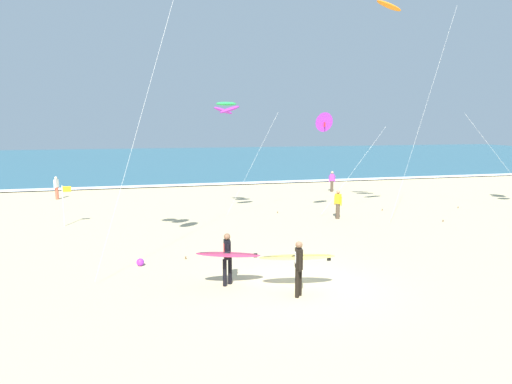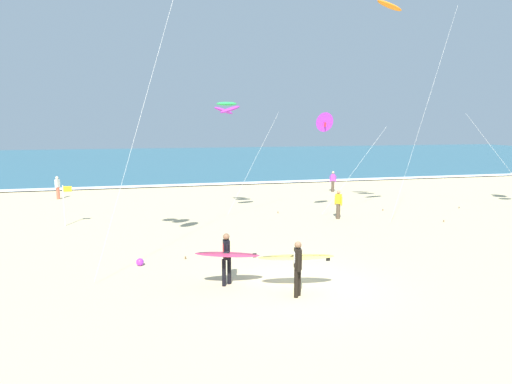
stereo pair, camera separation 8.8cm
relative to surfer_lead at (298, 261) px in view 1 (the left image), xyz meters
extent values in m
plane|color=#CCB789|center=(0.35, 0.54, -1.05)|extent=(160.00, 160.00, 0.00)
cube|color=#2D6075|center=(0.35, 54.78, -1.01)|extent=(160.00, 60.00, 0.08)
cube|color=white|center=(0.35, 25.08, -0.96)|extent=(160.00, 1.34, 0.01)
cylinder|color=black|center=(-0.10, -0.25, -0.61)|extent=(0.13, 0.13, 0.88)
cylinder|color=black|center=(0.03, -0.11, -0.61)|extent=(0.13, 0.13, 0.88)
cube|color=black|center=(-0.04, -0.18, 0.13)|extent=(0.26, 0.37, 0.60)
cube|color=white|center=(-0.14, -0.16, 0.17)|extent=(0.05, 0.20, 0.32)
sphere|color=brown|center=(-0.04, -0.18, 0.55)|extent=(0.21, 0.21, 0.21)
cylinder|color=black|center=(-0.08, -0.40, 0.09)|extent=(0.09, 0.09, 0.56)
cylinder|color=black|center=(0.01, 0.05, 0.24)|extent=(0.09, 0.09, 0.26)
cylinder|color=black|center=(-0.03, 0.15, 0.11)|extent=(0.26, 0.13, 0.14)
ellipsoid|color=#EFD14C|center=(0.03, 0.17, 0.07)|extent=(2.41, 1.01, 0.10)
cube|color=#333333|center=(0.03, 0.17, 0.11)|extent=(2.03, 0.43, 0.03)
cube|color=#262628|center=(1.00, -0.02, 0.00)|extent=(0.12, 0.04, 0.14)
cylinder|color=black|center=(-2.03, 1.21, -0.61)|extent=(0.13, 0.13, 0.88)
cylinder|color=black|center=(-1.83, 1.36, -0.61)|extent=(0.13, 0.13, 0.88)
cube|color=black|center=(-1.93, 1.28, 0.13)|extent=(0.22, 0.35, 0.60)
cube|color=red|center=(-2.04, 1.29, 0.17)|extent=(0.03, 0.20, 0.32)
sphere|color=brown|center=(-1.93, 1.28, 0.55)|extent=(0.21, 0.21, 0.21)
cylinder|color=black|center=(-1.95, 1.06, 0.24)|extent=(0.09, 0.09, 0.26)
cylinder|color=black|center=(-2.01, 0.97, 0.11)|extent=(0.26, 0.10, 0.14)
cylinder|color=black|center=(-1.92, 1.51, 0.09)|extent=(0.09, 0.09, 0.56)
ellipsoid|color=#D83359|center=(-1.96, 0.93, 0.07)|extent=(2.07, 0.70, 0.24)
cube|color=#333333|center=(-1.96, 0.93, 0.11)|extent=(1.78, 0.15, 0.15)
cube|color=#262628|center=(-1.10, 0.87, 0.00)|extent=(0.12, 0.02, 0.14)
ellipsoid|color=orange|center=(7.87, 8.98, 10.00)|extent=(1.42, 0.54, 0.62)
cylinder|color=silver|center=(9.35, 7.78, 4.48)|extent=(3.08, 0.17, 10.86)
cylinder|color=brown|center=(10.88, 7.70, -1.00)|extent=(0.06, 0.06, 0.10)
cylinder|color=silver|center=(16.27, 9.82, 1.89)|extent=(3.97, 2.03, 5.68)
cylinder|color=brown|center=(14.29, 10.83, -1.00)|extent=(0.06, 0.06, 0.10)
ellipsoid|color=purple|center=(-0.01, 12.86, 4.85)|extent=(1.13, 0.56, 0.53)
ellipsoid|color=green|center=(0.01, 11.97, 5.19)|extent=(1.12, 0.56, 0.20)
ellipsoid|color=purple|center=(0.03, 11.08, 4.85)|extent=(1.13, 0.56, 0.53)
cylinder|color=silver|center=(1.51, 12.01, 1.90)|extent=(3.00, 0.08, 5.71)
cylinder|color=brown|center=(3.00, 12.04, -1.00)|extent=(0.06, 0.06, 0.10)
cone|color=purple|center=(5.20, 10.71, 4.21)|extent=(1.11, 0.46, 1.08)
cube|color=red|center=(5.20, 10.71, 4.07)|extent=(0.07, 0.39, 0.24)
cylinder|color=silver|center=(7.27, 10.99, 1.50)|extent=(4.14, 0.57, 4.90)
cylinder|color=brown|center=(9.34, 11.27, -1.00)|extent=(0.06, 0.06, 0.10)
cylinder|color=silver|center=(-4.54, 3.36, 4.05)|extent=(3.11, 2.06, 10.01)
cylinder|color=brown|center=(-2.99, 4.38, -1.00)|extent=(0.06, 0.06, 0.10)
cylinder|color=#4C3D2D|center=(5.76, 9.79, -0.63)|extent=(0.22, 0.22, 0.84)
cube|color=gold|center=(5.76, 9.79, 0.06)|extent=(0.31, 0.37, 0.54)
sphere|color=#A87A59|center=(5.76, 9.79, 0.44)|extent=(0.20, 0.20, 0.20)
cylinder|color=gold|center=(5.86, 9.60, -0.04)|extent=(0.08, 0.08, 0.50)
cylinder|color=gold|center=(5.67, 9.98, -0.04)|extent=(0.08, 0.08, 0.50)
cylinder|color=#4C3D2D|center=(9.45, 18.98, -0.63)|extent=(0.22, 0.22, 0.84)
cube|color=purple|center=(9.45, 18.98, 0.06)|extent=(0.36, 0.29, 0.54)
sphere|color=tan|center=(9.45, 18.98, 0.44)|extent=(0.20, 0.20, 0.20)
cylinder|color=purple|center=(9.26, 19.07, -0.04)|extent=(0.08, 0.08, 0.50)
cylinder|color=purple|center=(9.64, 18.90, -0.04)|extent=(0.08, 0.08, 0.50)
cylinder|color=#D8593F|center=(-10.37, 20.35, -0.63)|extent=(0.22, 0.22, 0.84)
cube|color=white|center=(-10.37, 20.35, 0.06)|extent=(0.30, 0.37, 0.54)
sphere|color=beige|center=(-10.37, 20.35, 0.44)|extent=(0.20, 0.20, 0.20)
cylinder|color=white|center=(-10.47, 20.16, -0.04)|extent=(0.08, 0.08, 0.50)
cylinder|color=white|center=(-10.28, 20.54, -0.04)|extent=(0.08, 0.08, 0.50)
cylinder|color=silver|center=(-8.48, 11.51, 0.00)|extent=(0.05, 0.05, 2.10)
cube|color=yellow|center=(-8.26, 11.51, 0.85)|extent=(0.40, 0.02, 0.28)
sphere|color=purple|center=(-4.68, 3.96, -0.91)|extent=(0.28, 0.28, 0.28)
camera|label=1|loc=(-4.35, -12.18, 4.08)|focal=31.04mm
camera|label=2|loc=(-4.27, -12.20, 4.08)|focal=31.04mm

